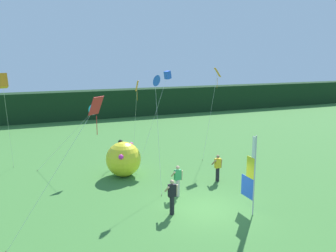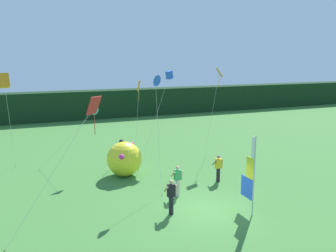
% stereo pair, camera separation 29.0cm
% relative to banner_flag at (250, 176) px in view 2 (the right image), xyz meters
% --- Properties ---
extents(ground_plane, '(120.00, 120.00, 0.00)m').
position_rel_banner_flag_xyz_m(ground_plane, '(-1.75, 1.06, -1.82)').
color(ground_plane, '#3D7533').
extents(distant_treeline, '(80.00, 2.40, 3.26)m').
position_rel_banner_flag_xyz_m(distant_treeline, '(-1.75, 28.74, -0.19)').
color(distant_treeline, black).
rests_on(distant_treeline, ground).
extents(banner_flag, '(0.06, 1.03, 3.81)m').
position_rel_banner_flag_xyz_m(banner_flag, '(0.00, 0.00, 0.00)').
color(banner_flag, '#B7B7BC').
rests_on(banner_flag, ground).
extents(person_near_banner, '(0.55, 0.48, 1.61)m').
position_rel_banner_flag_xyz_m(person_near_banner, '(0.76, 4.29, -0.97)').
color(person_near_banner, black).
rests_on(person_near_banner, ground).
extents(person_mid_field, '(0.55, 0.48, 1.70)m').
position_rel_banner_flag_xyz_m(person_mid_field, '(-3.47, 1.20, -0.91)').
color(person_mid_field, black).
rests_on(person_mid_field, ground).
extents(person_far_left, '(0.55, 0.48, 1.68)m').
position_rel_banner_flag_xyz_m(person_far_left, '(-2.33, 3.11, -0.93)').
color(person_far_left, '#B7B2A3').
rests_on(person_far_left, ground).
extents(inflatable_balloon, '(2.14, 2.14, 2.21)m').
position_rel_banner_flag_xyz_m(inflatable_balloon, '(-4.11, 7.31, -0.75)').
color(inflatable_balloon, yellow).
rests_on(inflatable_balloon, ground).
extents(kite_cyan_delta_0, '(3.89, 1.83, 4.35)m').
position_rel_banner_flag_xyz_m(kite_cyan_delta_0, '(-5.52, 8.81, 2.16)').
color(kite_cyan_delta_0, brown).
rests_on(kite_cyan_delta_0, ground).
extents(kite_orange_diamond_1, '(0.42, 1.51, 5.51)m').
position_rel_banner_flag_xyz_m(kite_orange_diamond_1, '(-1.75, 11.88, 3.03)').
color(kite_orange_diamond_1, brown).
rests_on(kite_orange_diamond_1, ground).
extents(kite_blue_box_2, '(2.63, 0.91, 6.26)m').
position_rel_banner_flag_xyz_m(kite_blue_box_2, '(0.00, 10.24, 4.09)').
color(kite_blue_box_2, brown).
rests_on(kite_blue_box_2, ground).
extents(kite_red_diamond_3, '(3.76, 1.27, 5.90)m').
position_rel_banner_flag_xyz_m(kite_red_diamond_3, '(-7.35, -0.41, 3.36)').
color(kite_red_diamond_3, brown).
rests_on(kite_red_diamond_3, ground).
extents(kite_orange_box_4, '(0.62, 3.59, 6.38)m').
position_rel_banner_flag_xyz_m(kite_orange_box_4, '(-10.52, 8.60, 4.10)').
color(kite_orange_box_4, brown).
rests_on(kite_orange_box_4, ground).
extents(kite_orange_diamond_5, '(1.45, 0.63, 6.48)m').
position_rel_banner_flag_xyz_m(kite_orange_diamond_5, '(3.02, 8.60, 3.96)').
color(kite_orange_diamond_5, brown).
rests_on(kite_orange_diamond_5, ground).
extents(kite_blue_delta_6, '(0.72, 1.93, 6.33)m').
position_rel_banner_flag_xyz_m(kite_blue_delta_6, '(-2.84, 5.04, 4.14)').
color(kite_blue_delta_6, brown).
rests_on(kite_blue_delta_6, ground).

